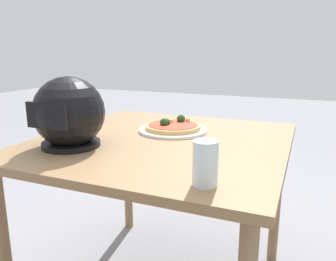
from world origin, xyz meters
TOP-DOWN VIEW (x-y plane):
  - dining_table at (0.00, 0.00)m, footprint 1.00×1.04m
  - pizza_plate at (0.01, -0.14)m, footprint 0.31×0.31m
  - pizza at (0.01, -0.14)m, footprint 0.25×0.25m
  - motorcycle_helmet at (0.28, 0.24)m, footprint 0.27×0.27m
  - drinking_glass at (-0.30, 0.40)m, footprint 0.07×0.07m

SIDE VIEW (x-z plane):
  - dining_table at x=0.00m, z-range 0.28..1.02m
  - pizza_plate at x=0.01m, z-range 0.74..0.75m
  - pizza at x=0.01m, z-range 0.73..0.79m
  - drinking_glass at x=-0.30m, z-range 0.74..0.86m
  - motorcycle_helmet at x=0.28m, z-range 0.73..1.00m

